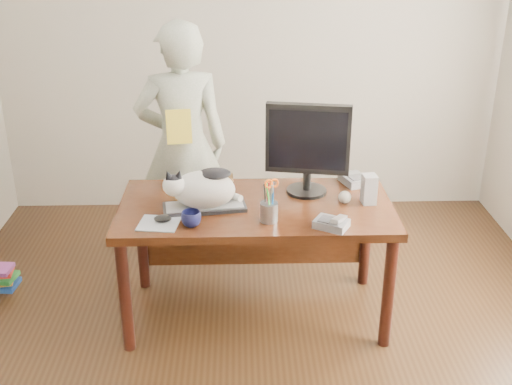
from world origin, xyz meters
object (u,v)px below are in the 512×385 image
object	(u,v)px
person	(182,146)
coffee_mug	(191,219)
pen_cup	(269,210)
speaker	(369,189)
keyboard	(205,207)
baseball	(345,197)
mouse	(163,218)
desk	(255,221)
book_stack	(216,182)
phone	(332,223)
calculator	(354,180)
cat	(201,188)
monitor	(308,144)

from	to	relation	value
person	coffee_mug	bearing A→B (deg)	89.06
pen_cup	speaker	bearing A→B (deg)	20.55
keyboard	baseball	bearing A→B (deg)	-4.11
mouse	coffee_mug	distance (m)	0.17
desk	keyboard	world-z (taller)	keyboard
book_stack	person	distance (m)	0.53
desk	phone	bearing A→B (deg)	-43.43
baseball	calculator	distance (m)	0.31
coffee_mug	book_stack	size ratio (longest dim) A/B	0.44
keyboard	mouse	xyz separation A→B (m)	(-0.22, -0.16, 0.01)
pen_cup	keyboard	bearing A→B (deg)	155.78
phone	book_stack	bearing A→B (deg)	167.99
baseball	book_stack	size ratio (longest dim) A/B	0.30
cat	mouse	world-z (taller)	cat
mouse	baseball	xyz separation A→B (m)	(1.04, 0.23, 0.01)
baseball	calculator	xyz separation A→B (m)	(0.11, 0.29, -0.01)
speaker	desk	bearing A→B (deg)	169.00
mouse	speaker	world-z (taller)	speaker
desk	phone	xyz separation A→B (m)	(0.41, -0.38, 0.17)
cat	keyboard	bearing A→B (deg)	8.36
calculator	person	xyz separation A→B (m)	(-1.11, 0.43, 0.08)
desk	book_stack	xyz separation A→B (m)	(-0.24, 0.18, 0.18)
keyboard	book_stack	xyz separation A→B (m)	(0.06, 0.31, 0.02)
keyboard	speaker	size ratio (longest dim) A/B	2.82
keyboard	cat	world-z (taller)	cat
keyboard	baseball	world-z (taller)	baseball
calculator	desk	bearing A→B (deg)	179.94
mouse	calculator	bearing A→B (deg)	31.90
desk	phone	world-z (taller)	phone
desk	monitor	world-z (taller)	monitor
monitor	coffee_mug	bearing A→B (deg)	-137.78
pen_cup	mouse	size ratio (longest dim) A/B	2.37
keyboard	cat	xyz separation A→B (m)	(-0.01, -0.00, 0.12)
baseball	cat	bearing A→B (deg)	-175.50
book_stack	calculator	size ratio (longest dim) A/B	1.13
mouse	monitor	bearing A→B (deg)	31.61
mouse	book_stack	distance (m)	0.55
monitor	person	bearing A→B (deg)	153.96
calculator	person	world-z (taller)	person
keyboard	pen_cup	size ratio (longest dim) A/B	1.96
keyboard	baseball	size ratio (longest dim) A/B	6.60
speaker	baseball	world-z (taller)	speaker
desk	mouse	bearing A→B (deg)	-150.49
monitor	keyboard	bearing A→B (deg)	-151.33
mouse	baseball	world-z (taller)	baseball
cat	baseball	distance (m)	0.84
pen_cup	person	world-z (taller)	person
cat	person	size ratio (longest dim) A/B	0.27
speaker	baseball	distance (m)	0.15
coffee_mug	book_stack	xyz separation A→B (m)	(0.12, 0.53, -0.01)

